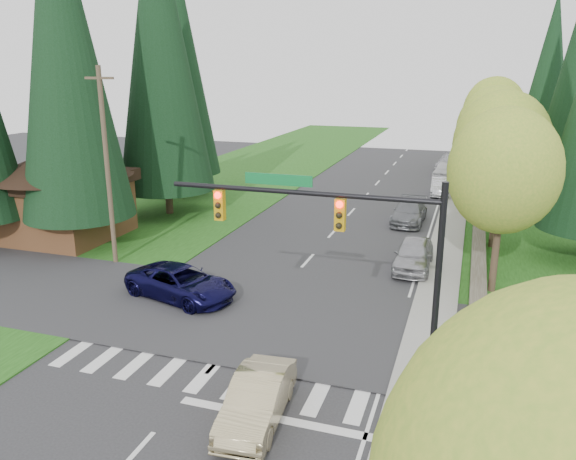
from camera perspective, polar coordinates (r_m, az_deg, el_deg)
The scene contains 29 objects.
ground at distance 17.15m, azimuth -13.67°, elevation -19.55°, with size 120.00×120.00×0.00m, color #28282B.
grass_east at distance 33.50m, azimuth 26.26°, elevation -2.66°, with size 14.00×110.00×0.06m, color #1B4612.
grass_west at distance 39.13m, azimuth -14.62°, elevation 1.06°, with size 14.00×110.00×0.06m, color #1B4612.
cross_street at distance 23.32m, azimuth -3.25°, elevation -8.93°, with size 120.00×8.00×0.10m, color #28282B.
sidewalk_east at distance 35.02m, azimuth 15.99°, elevation -0.74°, with size 1.80×80.00×0.13m, color gray.
curb_east at distance 35.05m, azimuth 14.60°, elevation -0.62°, with size 0.20×80.00×0.13m, color gray.
stone_wall_north at distance 42.68m, azimuth 18.84°, elevation 2.40°, with size 0.70×40.00×0.70m, color #4C4438.
traffic_signal at distance 17.18m, azimuth 5.82°, elevation -0.48°, with size 8.70×0.37×6.80m.
brown_building at distance 35.72m, azimuth -22.00°, elevation 4.12°, with size 8.40×8.40×5.40m.
utility_pole at distance 29.68m, azimuth -17.90°, elevation 6.21°, with size 1.60×0.24×10.00m.
decid_tree_0 at distance 25.99m, azimuth 21.11°, elevation 5.60°, with size 4.80×4.80×8.37m.
decid_tree_1 at distance 32.88m, azimuth 20.88°, elevation 8.00°, with size 5.20×5.20×8.80m.
decid_tree_2 at distance 39.81m, azimuth 20.29°, elevation 9.50°, with size 5.00×5.00×8.82m.
decid_tree_3 at distance 46.81m, azimuth 20.20°, elevation 10.05°, with size 5.00×5.00×8.55m.
decid_tree_4 at distance 53.75m, azimuth 20.20°, elevation 11.15°, with size 5.40×5.40×9.18m.
decid_tree_5 at distance 60.77m, azimuth 19.82°, elevation 11.15°, with size 4.80×4.80×8.30m.
decid_tree_6 at distance 67.73m, azimuth 19.85°, elevation 11.86°, with size 5.20×5.20×8.86m.
conifer_w_a at distance 33.03m, azimuth -21.82°, elevation 16.66°, with size 6.12×6.12×19.80m.
conifer_w_b at distance 38.02m, azimuth -21.32°, elevation 14.99°, with size 5.44×5.44×17.80m.
conifer_w_c at distance 39.05m, azimuth -12.90°, elevation 17.87°, with size 6.46×6.46×20.80m.
conifer_w_e at distance 45.23m, azimuth -11.05°, elevation 16.42°, with size 5.78×5.78×18.80m.
conifer_e_c at distance 59.91m, azimuth 25.00°, elevation 14.17°, with size 5.10×5.10×16.80m.
sedan_champagne at distance 16.93m, azimuth -3.16°, elevation -16.79°, with size 1.45×4.16×1.37m, color tan.
suv_navy at distance 25.36m, azimuth -10.80°, elevation -5.30°, with size 2.41×5.23×1.45m, color black.
parked_car_a at distance 29.14m, azimuth 12.64°, elevation -2.45°, with size 1.81×4.51×1.54m, color #A2A2A6.
parked_car_b at distance 37.82m, azimuth 12.21°, elevation 1.77°, with size 1.99×4.88×1.42m, color slate.
parked_car_c at distance 46.76m, azimuth 15.22°, elevation 4.26°, with size 1.43×4.10×1.35m, color silver.
parked_car_d at distance 54.56m, azimuth 15.59°, elevation 5.93°, with size 1.70×4.22×1.44m, color silver.
parked_car_e at distance 59.11m, azimuth 16.00°, elevation 6.65°, with size 2.03×4.98×1.45m, color #A1A2A6.
Camera 1 is at (7.86, -11.60, 9.89)m, focal length 35.00 mm.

